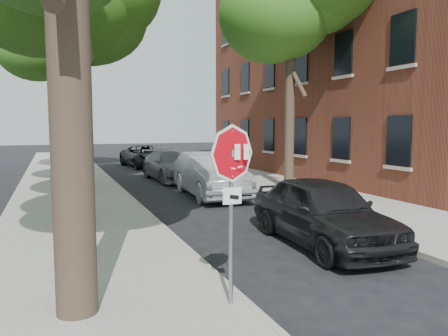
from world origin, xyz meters
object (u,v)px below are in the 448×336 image
object	(u,v)px
tree_right	(289,12)
car_b	(210,175)
car_a	(323,211)
car_d	(146,156)
tree_far	(55,45)
apartment_building	(381,35)
car_c	(172,165)
stop_sign	(232,180)

from	to	relation	value
tree_right	car_b	size ratio (longest dim) A/B	1.83
car_a	car_b	xyz separation A→B (m)	(-0.09, 7.29, 0.06)
tree_right	car_d	size ratio (longest dim) A/B	1.83
tree_far	apartment_building	bearing A→B (deg)	-23.04
tree_far	car_c	size ratio (longest dim) A/B	1.83
car_a	car_c	xyz separation A→B (m)	(-0.18, 12.69, -0.03)
car_a	car_d	bearing A→B (deg)	93.07
stop_sign	tree_far	bearing A→B (deg)	95.46
car_a	car_c	size ratio (longest dim) A/B	0.89
car_c	tree_far	bearing A→B (deg)	128.32
car_a	car_c	distance (m)	12.69
tree_far	car_d	bearing A→B (deg)	16.12
tree_right	car_b	bearing A→B (deg)	-175.57
car_b	tree_right	bearing A→B (deg)	6.94
stop_sign	car_b	bearing A→B (deg)	71.99
car_a	car_c	bearing A→B (deg)	93.87
car_c	stop_sign	bearing A→B (deg)	-104.48
tree_far	car_b	bearing A→B (deg)	-65.11
stop_sign	car_a	bearing A→B (deg)	38.01
apartment_building	car_a	distance (m)	17.56
stop_sign	car_a	size ratio (longest dim) A/B	0.57
car_d	stop_sign	bearing A→B (deg)	-104.53
apartment_building	tree_far	world-z (taller)	apartment_building
tree_far	car_a	xyz separation A→B (m)	(5.32, -18.56, -6.44)
car_a	car_b	world-z (taller)	car_b
apartment_building	tree_right	xyz separation A→B (m)	(-8.02, -3.89, -0.44)
apartment_building	car_a	bearing A→B (deg)	-134.88
car_a	stop_sign	bearing A→B (deg)	-138.92
stop_sign	car_c	distance (m)	15.63
car_b	car_a	bearing A→B (deg)	-86.76
apartment_building	car_b	xyz separation A→B (m)	(-11.49, -4.16, -6.82)
tree_right	car_a	world-z (taller)	tree_right
apartment_building	car_b	size ratio (longest dim) A/B	3.97
car_c	car_b	bearing A→B (deg)	-92.03
tree_right	car_c	bearing A→B (deg)	124.72
car_b	car_d	xyz separation A→B (m)	(0.09, 12.81, -0.13)
stop_sign	car_c	size ratio (longest dim) A/B	0.51
apartment_building	car_d	bearing A→B (deg)	142.81
stop_sign	car_b	world-z (taller)	stop_sign
stop_sign	car_b	distance (m)	10.43
tree_right	stop_sign	bearing A→B (deg)	-123.38
car_b	car_c	distance (m)	5.40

